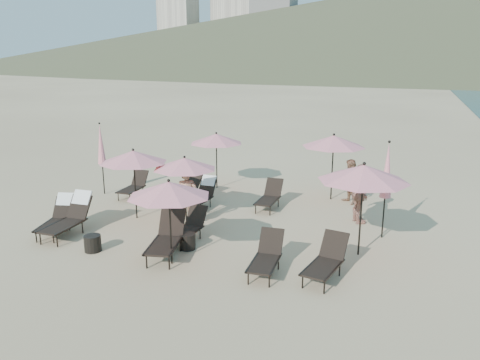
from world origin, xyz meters
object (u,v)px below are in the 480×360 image
(lounger_3, at_px, (167,237))
(umbrella_closed_1, at_px, (101,145))
(umbrella_closed_0, at_px, (387,171))
(beachgoer_c, at_px, (359,194))
(lounger_9, at_px, (269,196))
(umbrella_open_2, at_px, (364,173))
(umbrella_open_5, at_px, (169,189))
(umbrella_open_0, at_px, (133,157))
(umbrella_open_1, at_px, (185,164))
(umbrella_open_3, at_px, (216,139))
(beachgoer_a, at_px, (187,198))
(lounger_8, at_px, (202,194))
(lounger_1, at_px, (70,216))
(lounger_5, at_px, (326,260))
(umbrella_open_4, at_px, (334,141))
(beachgoer_b, at_px, (350,182))
(side_table_0, at_px, (93,243))
(side_table_1, at_px, (188,241))
(lounger_2, at_px, (188,227))
(lounger_0, at_px, (58,216))
(lounger_4, at_px, (266,256))
(lounger_7, at_px, (184,189))

(lounger_3, height_order, umbrella_closed_1, umbrella_closed_1)
(umbrella_closed_0, height_order, beachgoer_c, umbrella_closed_0)
(lounger_9, bearing_deg, umbrella_open_2, -41.42)
(lounger_9, distance_m, umbrella_open_5, 5.36)
(umbrella_open_0, distance_m, umbrella_open_1, 1.66)
(umbrella_open_3, distance_m, beachgoer_a, 4.45)
(lounger_8, bearing_deg, umbrella_closed_0, -4.58)
(lounger_1, xyz_separation_m, lounger_8, (2.50, 3.57, -0.07))
(lounger_5, relative_size, umbrella_open_0, 0.75)
(lounger_1, xyz_separation_m, umbrella_open_4, (6.44, 6.04, 1.57))
(lounger_1, height_order, lounger_3, lounger_1)
(beachgoer_b, bearing_deg, umbrella_closed_0, -17.20)
(umbrella_open_0, distance_m, beachgoer_a, 2.14)
(lounger_3, xyz_separation_m, umbrella_open_4, (3.12, 6.40, 1.63))
(umbrella_open_0, bearing_deg, umbrella_open_5, -44.80)
(umbrella_open_3, relative_size, umbrella_closed_1, 0.82)
(beachgoer_c, bearing_deg, beachgoer_a, 86.26)
(lounger_3, bearing_deg, lounger_8, 88.43)
(umbrella_open_3, bearing_deg, side_table_0, -95.27)
(lounger_1, relative_size, side_table_1, 4.32)
(umbrella_open_1, height_order, umbrella_closed_1, umbrella_closed_1)
(umbrella_open_1, height_order, umbrella_open_3, umbrella_open_3)
(umbrella_open_2, height_order, side_table_0, umbrella_open_2)
(lounger_2, relative_size, side_table_0, 3.45)
(side_table_1, bearing_deg, lounger_0, -177.73)
(lounger_4, relative_size, umbrella_open_4, 0.66)
(lounger_5, relative_size, umbrella_open_1, 0.81)
(lounger_3, relative_size, beachgoer_a, 1.08)
(lounger_8, relative_size, side_table_0, 3.66)
(lounger_5, height_order, lounger_8, lounger_8)
(umbrella_open_5, xyz_separation_m, umbrella_closed_1, (-5.30, 4.60, -0.04))
(lounger_1, relative_size, umbrella_closed_0, 0.66)
(lounger_2, relative_size, umbrella_open_4, 0.64)
(lounger_7, bearing_deg, umbrella_open_2, -10.41)
(umbrella_open_1, height_order, umbrella_open_4, umbrella_open_4)
(lounger_0, relative_size, lounger_2, 1.13)
(lounger_0, xyz_separation_m, lounger_1, (0.44, -0.02, 0.06))
(lounger_5, xyz_separation_m, umbrella_closed_1, (-8.99, 4.06, 1.43))
(lounger_9, xyz_separation_m, umbrella_open_2, (3.26, -2.91, 1.75))
(umbrella_open_1, distance_m, umbrella_open_5, 3.06)
(lounger_1, relative_size, umbrella_open_3, 0.83)
(lounger_1, height_order, umbrella_closed_1, umbrella_closed_1)
(umbrella_open_3, distance_m, umbrella_open_4, 4.44)
(umbrella_open_3, bearing_deg, umbrella_closed_1, -148.67)
(lounger_8, xyz_separation_m, lounger_9, (2.17, 0.71, -0.05))
(lounger_9, bearing_deg, beachgoer_c, -7.94)
(umbrella_open_3, xyz_separation_m, umbrella_open_5, (1.67, -6.81, -0.04))
(umbrella_open_5, bearing_deg, umbrella_open_2, 26.78)
(lounger_9, bearing_deg, lounger_2, -109.27)
(lounger_0, height_order, umbrella_open_1, umbrella_open_1)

